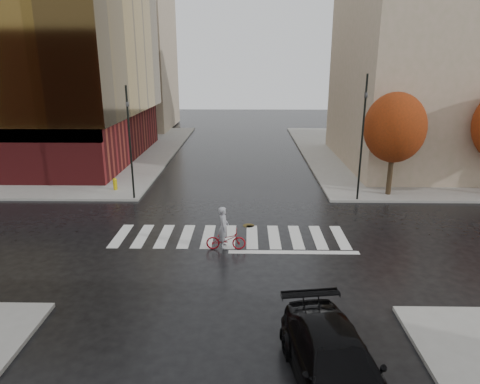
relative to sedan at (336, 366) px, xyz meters
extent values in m
plane|color=black|center=(-3.20, 9.91, -0.78)|extent=(120.00, 120.00, 0.00)
cube|color=gray|center=(-24.20, 30.91, -0.71)|extent=(30.00, 30.00, 0.15)
cube|color=gray|center=(17.80, 30.91, -0.71)|extent=(30.00, 30.00, 0.15)
cube|color=silver|center=(-3.20, 10.41, -0.78)|extent=(12.00, 3.00, 0.01)
cube|color=tan|center=(13.80, 26.91, 8.37)|extent=(16.00, 16.00, 18.00)
cube|color=tan|center=(-19.20, 46.91, 9.37)|extent=(14.00, 12.00, 20.00)
cylinder|color=#322416|center=(6.80, 17.31, 0.77)|extent=(0.32, 0.32, 2.80)
ellipsoid|color=#932E0E|center=(6.80, 17.31, 3.69)|extent=(3.80, 3.80, 4.37)
imported|color=black|center=(0.00, 0.00, 0.00)|extent=(2.94, 5.65, 1.57)
imported|color=maroon|center=(-3.33, 8.91, -0.30)|extent=(1.84, 0.66, 0.96)
imported|color=#94959C|center=(-3.43, 8.91, 0.32)|extent=(0.47, 0.72, 1.96)
cylinder|color=black|center=(-9.50, 16.21, 2.83)|extent=(0.12, 0.12, 6.92)
imported|color=black|center=(-9.50, 16.21, 5.34)|extent=(0.19, 0.17, 0.87)
cylinder|color=black|center=(4.54, 16.21, 3.16)|extent=(0.12, 0.12, 7.58)
imported|color=black|center=(4.54, 16.21, 5.90)|extent=(0.19, 0.21, 0.95)
cylinder|color=#B9A20A|center=(-11.22, 18.00, -0.30)|extent=(0.26, 0.26, 0.66)
sphere|color=#B9A20A|center=(-11.22, 18.00, 0.02)|extent=(0.28, 0.28, 0.28)
cylinder|color=#51421C|center=(-2.26, 11.91, -0.78)|extent=(0.73, 0.73, 0.01)
camera|label=1|loc=(-2.35, -9.39, 7.61)|focal=32.00mm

